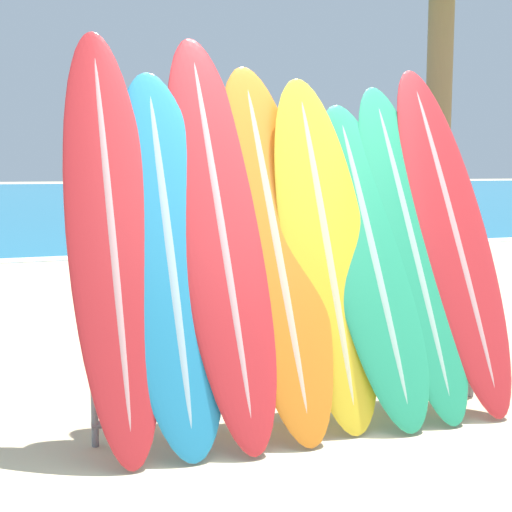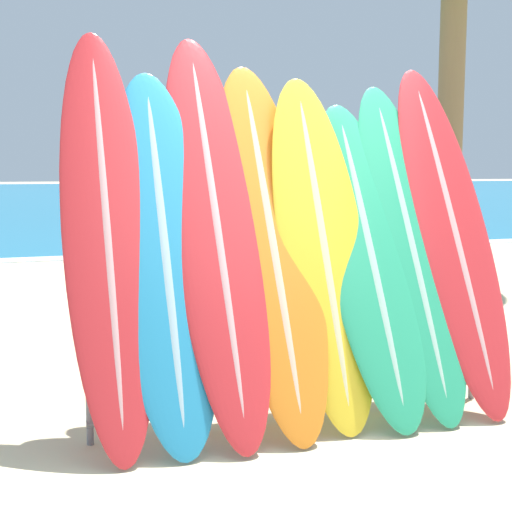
% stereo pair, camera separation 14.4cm
% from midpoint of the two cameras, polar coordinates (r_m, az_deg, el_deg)
% --- Properties ---
extents(ground_plane, '(160.00, 160.00, 0.00)m').
position_cam_midpoint_polar(ground_plane, '(4.09, 8.66, -14.91)').
color(ground_plane, beige).
extents(ocean_water, '(120.00, 60.00, 0.01)m').
position_cam_midpoint_polar(ocean_water, '(41.72, -17.83, 4.63)').
color(ocean_water, teal).
rests_on(ocean_water, ground_plane).
extents(surfboard_rack, '(2.52, 0.04, 0.89)m').
position_cam_midpoint_polar(surfboard_rack, '(4.33, 2.75, -6.87)').
color(surfboard_rack, slate).
rests_on(surfboard_rack, ground_plane).
extents(surfboard_slot_0, '(0.49, 1.15, 2.36)m').
position_cam_midpoint_polar(surfboard_slot_0, '(4.04, -12.53, 1.97)').
color(surfboard_slot_0, red).
rests_on(surfboard_slot_0, ground_plane).
extents(surfboard_slot_1, '(0.58, 1.08, 2.12)m').
position_cam_midpoint_polar(surfboard_slot_1, '(4.05, -8.00, 0.39)').
color(surfboard_slot_1, teal).
rests_on(surfboard_slot_1, ground_plane).
extents(surfboard_slot_2, '(0.54, 1.32, 2.38)m').
position_cam_midpoint_polar(surfboard_slot_2, '(4.18, -3.95, 2.42)').
color(surfboard_slot_2, red).
rests_on(surfboard_slot_2, ground_plane).
extents(surfboard_slot_3, '(0.58, 1.19, 2.20)m').
position_cam_midpoint_polar(surfboard_slot_3, '(4.26, 0.50, 1.30)').
color(surfboard_slot_3, orange).
rests_on(surfboard_slot_3, ground_plane).
extents(surfboard_slot_4, '(0.57, 0.96, 2.12)m').
position_cam_midpoint_polar(surfboard_slot_4, '(4.35, 4.61, 0.85)').
color(surfboard_slot_4, yellow).
rests_on(surfboard_slot_4, ground_plane).
extents(surfboard_slot_5, '(0.58, 1.09, 1.96)m').
position_cam_midpoint_polar(surfboard_slot_5, '(4.47, 8.31, -0.01)').
color(surfboard_slot_5, '#289E70').
rests_on(surfboard_slot_5, ground_plane).
extents(surfboard_slot_6, '(0.53, 1.12, 2.10)m').
position_cam_midpoint_polar(surfboard_slot_6, '(4.65, 11.39, 1.01)').
color(surfboard_slot_6, '#289E70').
rests_on(surfboard_slot_6, ground_plane).
extents(surfboard_slot_7, '(0.54, 1.19, 2.24)m').
position_cam_midpoint_polar(surfboard_slot_7, '(4.84, 14.53, 1.98)').
color(surfboard_slot_7, red).
rests_on(surfboard_slot_7, ground_plane).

